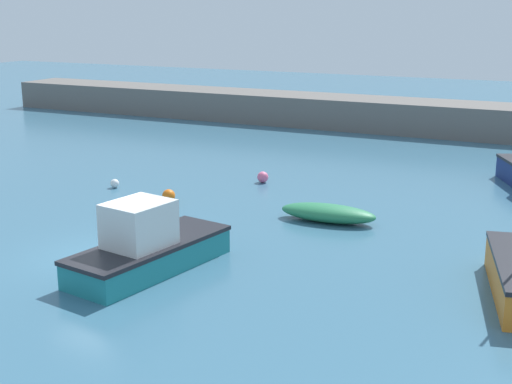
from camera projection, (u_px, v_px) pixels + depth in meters
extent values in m
cube|color=#38667F|center=(100.00, 259.00, 21.55)|extent=(120.00, 120.00, 0.20)
cube|color=#66605B|center=(363.00, 113.00, 43.97)|extent=(51.82, 3.75, 1.86)
ellipsoid|color=#287A4C|center=(328.00, 213.00, 24.94)|extent=(3.49, 1.39, 0.62)
cube|color=teal|center=(150.00, 258.00, 20.35)|extent=(2.67, 5.33, 0.71)
cube|color=black|center=(149.00, 244.00, 20.25)|extent=(2.72, 5.44, 0.12)
cube|color=silver|center=(139.00, 226.00, 19.79)|extent=(1.74, 1.95, 1.38)
sphere|color=white|center=(115.00, 183.00, 29.63)|extent=(0.37, 0.37, 0.37)
sphere|color=orange|center=(169.00, 196.00, 27.43)|extent=(0.51, 0.51, 0.51)
sphere|color=#EA668C|center=(263.00, 177.00, 30.49)|extent=(0.48, 0.48, 0.48)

